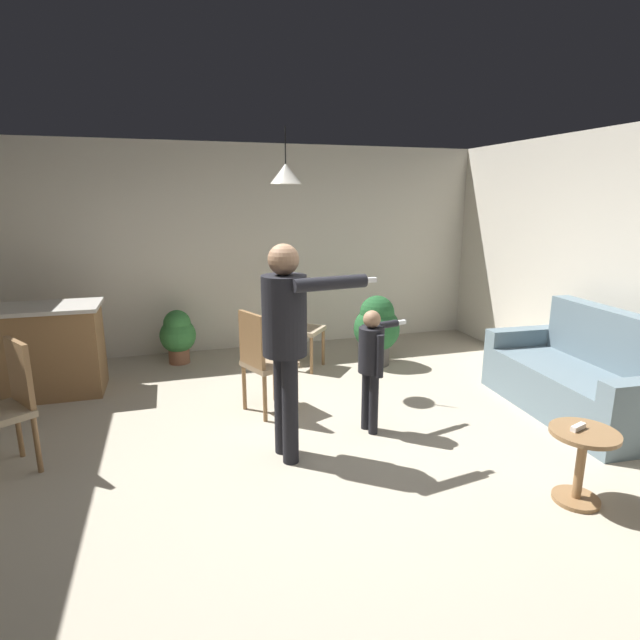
{
  "coord_description": "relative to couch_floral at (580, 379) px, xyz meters",
  "views": [
    {
      "loc": [
        -1.08,
        -3.53,
        2.02
      ],
      "look_at": [
        0.11,
        0.45,
        1.0
      ],
      "focal_mm": 28.11,
      "sensor_mm": 36.0,
      "label": 1
    }
  ],
  "objects": [
    {
      "name": "spare_remote_on_table",
      "position": [
        -1.15,
        -1.17,
        0.21
      ],
      "size": [
        0.13,
        0.07,
        0.04
      ],
      "primitive_type": "cube",
      "rotation": [
        0.0,
        0.0,
        1.89
      ],
      "color": "white",
      "rests_on": "side_table_by_couch"
    },
    {
      "name": "ceiling_light_pendant",
      "position": [
        -2.5,
        1.5,
        1.92
      ],
      "size": [
        0.32,
        0.32,
        0.55
      ],
      "color": "silver"
    },
    {
      "name": "couch_floral",
      "position": [
        0.0,
        0.0,
        0.0
      ],
      "size": [
        0.95,
        1.85,
        1.0
      ],
      "rotation": [
        0.0,
        0.0,
        1.51
      ],
      "color": "slate",
      "rests_on": "ground"
    },
    {
      "name": "kitchen_counter",
      "position": [
        -5.03,
        1.96,
        0.15
      ],
      "size": [
        1.26,
        0.66,
        0.95
      ],
      "color": "olive",
      "rests_on": "ground"
    },
    {
      "name": "person_adult",
      "position": [
        -2.86,
        -0.04,
        0.72
      ],
      "size": [
        0.86,
        0.49,
        1.7
      ],
      "rotation": [
        0.0,
        0.0,
        -1.43
      ],
      "color": "black",
      "rests_on": "ground"
    },
    {
      "name": "wall_back",
      "position": [
        -2.58,
        3.13,
        1.02
      ],
      "size": [
        6.4,
        0.1,
        2.7
      ],
      "primitive_type": "cube",
      "color": "silver",
      "rests_on": "ground"
    },
    {
      "name": "potted_plant_corner",
      "position": [
        -1.3,
        1.88,
        0.15
      ],
      "size": [
        0.57,
        0.57,
        0.87
      ],
      "color": "#4C4742",
      "rests_on": "ground"
    },
    {
      "name": "dining_chair_by_counter",
      "position": [
        -4.9,
        0.36,
        0.21
      ],
      "size": [
        0.58,
        0.58,
        1.0
      ],
      "rotation": [
        0.0,
        0.0,
        2.14
      ],
      "color": "olive",
      "rests_on": "ground"
    },
    {
      "name": "potted_plant_by_wall",
      "position": [
        -3.64,
        2.63,
        0.04
      ],
      "size": [
        0.44,
        0.44,
        0.67
      ],
      "color": "brown",
      "rests_on": "ground"
    },
    {
      "name": "dining_chair_near_wall",
      "position": [
        -2.25,
        2.07,
        0.21
      ],
      "size": [
        0.59,
        0.59,
        1.0
      ],
      "rotation": [
        0.0,
        0.0,
        4.02
      ],
      "color": "olive",
      "rests_on": "ground"
    },
    {
      "name": "side_table_by_couch",
      "position": [
        -1.12,
        -1.2,
        -0.0
      ],
      "size": [
        0.44,
        0.44,
        0.52
      ],
      "color": "olive",
      "rests_on": "ground"
    },
    {
      "name": "dining_chair_centre_back",
      "position": [
        -2.89,
        0.85,
        0.21
      ],
      "size": [
        0.55,
        0.55,
        1.0
      ],
      "rotation": [
        0.0,
        0.0,
        5.12
      ],
      "color": "olive",
      "rests_on": "ground"
    },
    {
      "name": "ground",
      "position": [
        -2.58,
        -0.07,
        -0.33
      ],
      "size": [
        7.68,
        7.68,
        0.0
      ],
      "primitive_type": "plane",
      "color": "#B2A893"
    },
    {
      "name": "person_child",
      "position": [
        -2.06,
        0.2,
        0.35
      ],
      "size": [
        0.54,
        0.4,
        1.1
      ],
      "rotation": [
        0.0,
        0.0,
        -1.34
      ],
      "color": "black",
      "rests_on": "ground"
    }
  ]
}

